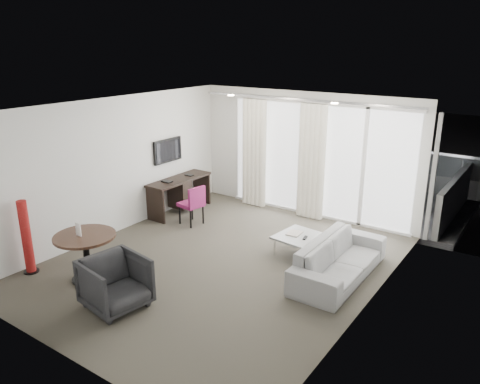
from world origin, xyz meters
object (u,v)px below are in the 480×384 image
Objects in this scene: desk_chair at (191,205)px; tub_armchair at (116,283)px; round_table at (87,257)px; rattan_chair_a at (367,190)px; desk at (180,195)px; rattan_chair_b at (407,195)px; red_lamp at (26,237)px; sofa at (339,259)px; coffee_table at (300,245)px.

tub_armchair is (1.19, -3.01, -0.04)m from desk_chair.
round_table is 1.14× the size of rattan_chair_a.
rattan_chair_b is at bearing 34.70° from desk.
desk reaches higher than tub_armchair.
desk and round_table have the same top height.
round_table is at bearing 20.95° from red_lamp.
sofa is at bearing -31.10° from tub_armchair.
desk_chair is (0.68, -0.42, 0.04)m from desk.
desk is 1.31× the size of red_lamp.
tub_armchair is (1.96, 0.08, -0.24)m from red_lamp.
red_lamp reaches higher than sofa.
rattan_chair_b reaches higher than coffee_table.
desk is 1.94× the size of desk_chair.
coffee_table is 3.05m from rattan_chair_a.
sofa is at bearing -11.63° from desk.
tub_armchair is 6.17m from rattan_chair_a.
rattan_chair_a is 0.84m from rattan_chair_b.
red_lamp is at bearing -120.73° from rattan_chair_b.
rattan_chair_a is at bearing 88.74° from coffee_table.
desk_chair is 1.06× the size of coffee_table.
round_table is at bearing -124.43° from rattan_chair_a.
round_table is at bearing -115.56° from rattan_chair_b.
sofa is (3.19, 2.30, -0.07)m from round_table.
rattan_chair_a is (2.38, 5.72, 0.04)m from round_table.
rattan_chair_a reaches higher than rattan_chair_b.
desk reaches higher than rattan_chair_b.
desk_chair is 4.68m from rattan_chair_b.
rattan_chair_a is (-0.81, 3.42, 0.11)m from sofa.
rattan_chair_a is (2.58, 3.00, 0.00)m from desk_chair.
red_lamp reaches higher than desk.
sofa is (4.07, -0.84, -0.07)m from desk.
round_table reaches higher than tub_armchair.
desk_chair is at bearing 82.97° from sofa.
desk_chair reaches higher than tub_armchair.
sofa is (4.17, 2.67, -0.30)m from red_lamp.
tub_armchair is (1.87, -3.43, -0.00)m from desk.
coffee_table is at bearing 42.88° from red_lamp.
red_lamp is 1.67× the size of rattan_chair_b.
rattan_chair_b is at bearing 52.18° from desk_chair.
coffee_table is 0.37× the size of sofa.
desk_chair is at bearing -142.47° from rattan_chair_a.
sofa is at bearing -23.35° from coffee_table.
desk_chair is at bearing -31.73° from desk.
round_table is at bearing -74.39° from desk.
coffee_table is (2.31, 2.68, -0.20)m from round_table.
sofa is at bearing -87.31° from rattan_chair_b.
desk_chair is at bearing 30.79° from tub_armchair.
rattan_chair_b is at bearing 3.97° from rattan_chair_a.
rattan_chair_a reaches higher than round_table.
sofa is (2.20, 2.59, -0.07)m from tub_armchair.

